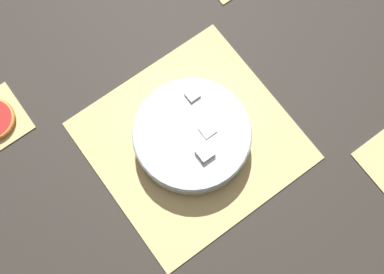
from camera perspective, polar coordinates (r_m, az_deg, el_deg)
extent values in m
plane|color=#2D2823|center=(1.16, 0.00, -0.42)|extent=(6.00, 6.00, 0.00)
cube|color=#D6B775|center=(1.15, 0.00, -0.37)|extent=(0.41, 0.40, 0.01)
cube|color=#3D2D19|center=(1.13, -6.57, -4.92)|extent=(0.01, 0.39, 0.00)
cube|color=#3D2D19|center=(1.14, -4.67, -3.61)|extent=(0.01, 0.39, 0.00)
cube|color=#3D2D19|center=(1.14, -2.78, -2.29)|extent=(0.01, 0.39, 0.00)
cube|color=#3D2D19|center=(1.15, -0.92, -0.99)|extent=(0.01, 0.39, 0.00)
cube|color=#3D2D19|center=(1.16, 0.92, 0.30)|extent=(0.01, 0.39, 0.00)
cube|color=#3D2D19|center=(1.16, 2.73, 1.56)|extent=(0.01, 0.39, 0.00)
cube|color=#3D2D19|center=(1.18, 4.51, 2.81)|extent=(0.01, 0.39, 0.00)
cube|color=#3D2D19|center=(1.19, 6.25, 4.02)|extent=(0.01, 0.39, 0.00)
cube|color=#3D2D19|center=(1.24, -18.90, 2.69)|extent=(0.00, 0.13, 0.00)
cylinder|color=silver|center=(1.12, 0.00, 0.08)|extent=(0.24, 0.24, 0.05)
torus|color=silver|center=(1.10, 0.00, 0.40)|extent=(0.25, 0.25, 0.01)
cylinder|color=beige|center=(1.14, 1.29, 1.69)|extent=(0.03, 0.03, 0.01)
cylinder|color=beige|center=(1.13, 2.23, -0.74)|extent=(0.03, 0.03, 0.01)
cylinder|color=beige|center=(1.13, -2.22, 0.08)|extent=(0.03, 0.03, 0.01)
cylinder|color=beige|center=(1.11, 3.48, -0.90)|extent=(0.03, 0.03, 0.01)
cylinder|color=beige|center=(1.15, 0.19, 3.26)|extent=(0.03, 0.03, 0.01)
cylinder|color=beige|center=(1.11, -0.13, -2.19)|extent=(0.03, 0.03, 0.01)
cylinder|color=beige|center=(1.16, -1.67, 3.96)|extent=(0.03, 0.03, 0.01)
cylinder|color=beige|center=(1.09, -4.30, -2.26)|extent=(0.03, 0.03, 0.01)
cylinder|color=beige|center=(1.13, -3.55, 0.32)|extent=(0.03, 0.03, 0.01)
cylinder|color=beige|center=(1.14, 2.43, 2.90)|extent=(0.03, 0.03, 0.01)
cylinder|color=beige|center=(1.13, -4.76, -0.86)|extent=(0.03, 0.03, 0.01)
cylinder|color=beige|center=(1.12, 4.62, 0.76)|extent=(0.03, 0.03, 0.01)
cube|color=#EFEACC|center=(1.10, 2.53, -3.61)|extent=(0.02, 0.02, 0.02)
cube|color=#EFEACC|center=(1.13, 0.04, 4.34)|extent=(0.02, 0.02, 0.02)
cube|color=#EFEACC|center=(1.15, -0.95, 1.32)|extent=(0.03, 0.03, 0.03)
cube|color=#EFEACC|center=(1.09, 1.39, -1.83)|extent=(0.03, 0.03, 0.03)
cube|color=#EFEACC|center=(1.11, 1.66, 0.54)|extent=(0.03, 0.03, 0.03)
cube|color=#EFEACC|center=(1.11, -3.14, -3.67)|extent=(0.02, 0.02, 0.02)
ellipsoid|color=#F9A338|center=(1.10, -1.07, -3.83)|extent=(0.03, 0.02, 0.02)
ellipsoid|color=#B2231E|center=(1.16, 3.65, 2.64)|extent=(0.03, 0.02, 0.01)
ellipsoid|color=#F9A338|center=(1.11, 3.88, -2.66)|extent=(0.03, 0.02, 0.01)
ellipsoid|color=#F9A338|center=(1.14, -3.19, 1.73)|extent=(0.03, 0.02, 0.01)
ellipsoid|color=#F9A338|center=(1.15, -3.33, 2.99)|extent=(0.03, 0.02, 0.01)
ellipsoid|color=#B2231E|center=(1.12, -2.85, -2.24)|extent=(0.03, 0.02, 0.02)
ellipsoid|color=#F9A338|center=(1.13, 0.63, -0.64)|extent=(0.04, 0.02, 0.02)
ellipsoid|color=#B2231E|center=(1.13, 1.58, 3.86)|extent=(0.03, 0.02, 0.02)
ellipsoid|color=#B2231E|center=(1.11, 0.69, -4.84)|extent=(0.03, 0.02, 0.01)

